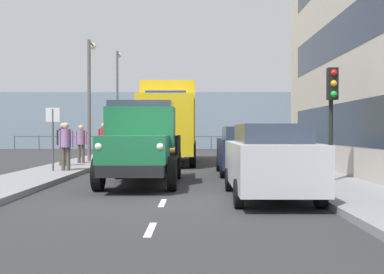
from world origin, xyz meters
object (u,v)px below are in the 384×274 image
pedestrian_couple_b (81,141)px  traffic_light_near (332,99)px  lamp_post_far (118,92)px  street_sign (53,128)px  car_silver_kerbside_near (269,160)px  pedestrian_strolling (66,142)px  pedestrian_in_dark_coat (63,140)px  truck_vintage_green (141,145)px  car_navy_kerbside_1 (243,150)px  car_red_oppositeside_0 (128,145)px  lorry_cargo_yellow (170,121)px  lamp_post_promenade (90,88)px  pedestrian_near_railing (103,138)px

pedestrian_couple_b → traffic_light_near: (-8.96, 7.46, 1.33)m
lamp_post_far → street_sign: lamp_post_far is taller
car_silver_kerbside_near → pedestrian_strolling: size_ratio=2.55×
pedestrian_in_dark_coat → pedestrian_couple_b: pedestrian_in_dark_coat is taller
pedestrian_in_dark_coat → street_sign: street_sign is taller
truck_vintage_green → pedestrian_couple_b: 8.05m
car_navy_kerbside_1 → pedestrian_strolling: bearing=1.0°
car_red_oppositeside_0 → pedestrian_couple_b: (1.95, 0.99, 0.25)m
car_red_oppositeside_0 → lorry_cargo_yellow: bearing=-147.9°
lorry_cargo_yellow → car_navy_kerbside_1: bearing=116.2°
lamp_post_far → lamp_post_promenade: bearing=92.1°
truck_vintage_green → traffic_light_near: traffic_light_near is taller
car_navy_kerbside_1 → lamp_post_promenade: (6.71, -5.29, 2.72)m
lorry_cargo_yellow → pedestrian_strolling: lorry_cargo_yellow is taller
lamp_post_promenade → lamp_post_far: (0.37, -10.13, 0.64)m
pedestrian_in_dark_coat → pedestrian_couple_b: bearing=-100.6°
lamp_post_promenade → pedestrian_strolling: bearing=93.7°
lorry_cargo_yellow → car_red_oppositeside_0: (1.87, 1.17, -1.18)m
lorry_cargo_yellow → pedestrian_near_railing: bearing=-2.0°
pedestrian_near_railing → street_sign: (0.55, 6.38, 0.46)m
car_red_oppositeside_0 → pedestrian_in_dark_coat: 3.53m
pedestrian_near_railing → lorry_cargo_yellow: bearing=178.0°
truck_vintage_green → car_navy_kerbside_1: truck_vintage_green is taller
car_red_oppositeside_0 → traffic_light_near: 11.09m
lorry_cargo_yellow → car_silver_kerbside_near: 12.49m
traffic_light_near → car_red_oppositeside_0: bearing=-50.4°
car_red_oppositeside_0 → pedestrian_strolling: size_ratio=2.61×
truck_vintage_green → lamp_post_promenade: lamp_post_promenade is taller
lorry_cargo_yellow → pedestrian_in_dark_coat: size_ratio=4.69×
lorry_cargo_yellow → street_sign: size_ratio=3.65×
pedestrian_in_dark_coat → traffic_light_near: size_ratio=0.55×
car_navy_kerbside_1 → lorry_cargo_yellow: bearing=-63.8°
lorry_cargo_yellow → car_silver_kerbside_near: size_ratio=1.87×
car_red_oppositeside_0 → pedestrian_couple_b: size_ratio=2.67×
lamp_post_promenade → car_navy_kerbside_1: bearing=141.8°
truck_vintage_green → pedestrian_in_dark_coat: truck_vintage_green is taller
truck_vintage_green → traffic_light_near: bearing=177.7°
traffic_light_near → lorry_cargo_yellow: bearing=-61.9°
truck_vintage_green → car_silver_kerbside_near: bearing=140.8°
truck_vintage_green → lamp_post_far: size_ratio=0.81×
car_navy_kerbside_1 → pedestrian_in_dark_coat: (7.11, -2.18, 0.29)m
car_navy_kerbside_1 → street_sign: size_ratio=1.88×
lorry_cargo_yellow → pedestrian_strolling: size_ratio=4.76×
car_silver_kerbside_near → pedestrian_in_dark_coat: pedestrian_in_dark_coat is taller
car_navy_kerbside_1 → pedestrian_near_railing: bearing=-44.6°
pedestrian_near_railing → lamp_post_far: lamp_post_far is taller
lorry_cargo_yellow → pedestrian_couple_b: 4.49m
lorry_cargo_yellow → car_red_oppositeside_0: bearing=32.1°
car_red_oppositeside_0 → street_sign: bearing=69.0°
car_navy_kerbside_1 → pedestrian_strolling: pedestrian_strolling is taller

